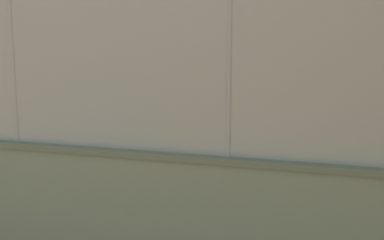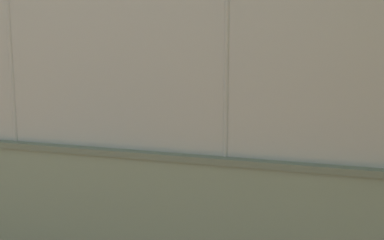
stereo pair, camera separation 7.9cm
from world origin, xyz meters
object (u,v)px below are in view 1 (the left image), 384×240
at_px(sports_ball, 103,128).
at_px(player_foreground_swinging, 95,141).
at_px(courtside_bench, 183,185).
at_px(player_crossing_court, 366,92).

bearing_deg(sports_ball, player_foreground_swinging, -51.26).
xyz_separation_m(sports_ball, courtside_bench, (-1.35, -0.19, -0.91)).
bearing_deg(player_foreground_swinging, player_crossing_court, -116.31).
xyz_separation_m(player_foreground_swinging, courtside_bench, (-1.96, 0.57, -0.49)).
bearing_deg(player_crossing_court, player_foreground_swinging, 63.69).
relative_size(player_crossing_court, courtside_bench, 1.04).
distance_m(player_foreground_swinging, player_crossing_court, 10.49).
xyz_separation_m(player_foreground_swinging, player_crossing_court, (-4.65, -9.40, 0.04)).
bearing_deg(courtside_bench, player_foreground_swinging, -16.26).
bearing_deg(courtside_bench, sports_ball, 7.99).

